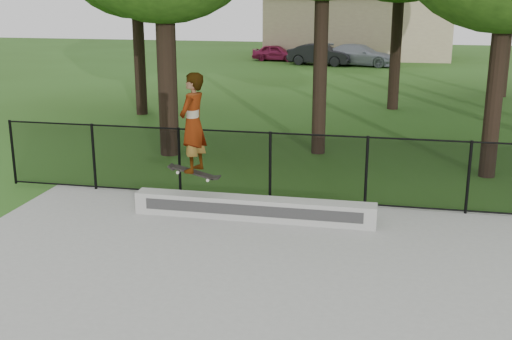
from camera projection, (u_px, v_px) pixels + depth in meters
The scene contains 7 objects.
grind_ledge at pixel (253, 208), 12.51m from camera, with size 4.75×0.40×0.43m, color #9D9D98.
car_a at pixel (276, 53), 41.31m from camera, with size 1.21×3.00×1.03m, color maroon.
car_b at pixel (320, 54), 38.93m from camera, with size 1.36×3.52×1.28m, color black.
car_c at pixel (360, 55), 38.64m from camera, with size 1.78×4.03×1.27m, color #979EAB.
skater_airborne at pixel (193, 124), 12.14m from camera, with size 0.82×0.77×2.09m.
chainlink_fence at pixel (366, 172), 13.08m from camera, with size 16.06×0.06×1.50m.
distant_building at pixel (358, 25), 43.36m from camera, with size 12.40×6.40×4.30m.
Camera 1 is at (0.39, -6.88, 4.37)m, focal length 45.00 mm.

